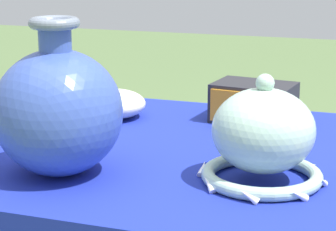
{
  "coord_description": "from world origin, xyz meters",
  "views": [
    {
      "loc": [
        0.28,
        -1.12,
        1.11
      ],
      "look_at": [
        -0.06,
        -0.12,
        0.83
      ],
      "focal_mm": 70.0,
      "sensor_mm": 36.0,
      "label": 1
    }
  ],
  "objects_px": {
    "mosaic_tile_box": "(254,102)",
    "bowl_shallow_ivory": "(114,104)",
    "vase_dome_bell": "(263,139)",
    "vase_tall_bulbous": "(58,111)"
  },
  "relations": [
    {
      "from": "vase_dome_bell",
      "to": "bowl_shallow_ivory",
      "type": "height_order",
      "value": "vase_dome_bell"
    },
    {
      "from": "vase_dome_bell",
      "to": "mosaic_tile_box",
      "type": "height_order",
      "value": "vase_dome_bell"
    },
    {
      "from": "vase_tall_bulbous",
      "to": "bowl_shallow_ivory",
      "type": "height_order",
      "value": "vase_tall_bulbous"
    },
    {
      "from": "vase_dome_bell",
      "to": "mosaic_tile_box",
      "type": "relative_size",
      "value": 1.14
    },
    {
      "from": "mosaic_tile_box",
      "to": "bowl_shallow_ivory",
      "type": "relative_size",
      "value": 1.3
    },
    {
      "from": "mosaic_tile_box",
      "to": "bowl_shallow_ivory",
      "type": "xyz_separation_m",
      "value": [
        -0.3,
        -0.07,
        -0.01
      ]
    },
    {
      "from": "vase_tall_bulbous",
      "to": "bowl_shallow_ivory",
      "type": "bearing_deg",
      "value": 99.63
    },
    {
      "from": "vase_dome_bell",
      "to": "bowl_shallow_ivory",
      "type": "xyz_separation_m",
      "value": [
        -0.39,
        0.3,
        -0.04
      ]
    },
    {
      "from": "vase_dome_bell",
      "to": "mosaic_tile_box",
      "type": "bearing_deg",
      "value": 103.9
    },
    {
      "from": "mosaic_tile_box",
      "to": "bowl_shallow_ivory",
      "type": "height_order",
      "value": "mosaic_tile_box"
    }
  ]
}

